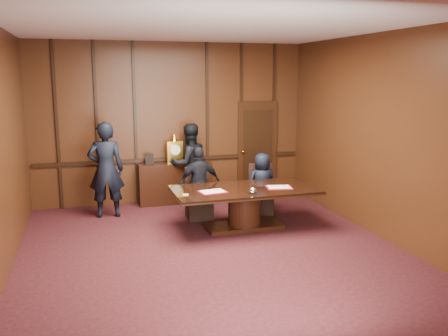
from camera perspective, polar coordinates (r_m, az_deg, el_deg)
name	(u,v)px	position (r m, az deg, el deg)	size (l,w,h in m)	color
room	(215,145)	(7.32, -1.04, 2.78)	(7.00, 7.04, 3.50)	black
sideboard	(175,181)	(10.52, -5.90, -1.59)	(1.60, 0.45, 1.54)	black
conference_table	(244,202)	(8.70, 2.47, -4.06)	(2.62, 1.32, 0.76)	black
folder_left	(213,192)	(8.36, -1.37, -2.86)	(0.51, 0.40, 0.02)	#AE1020
folder_right	(279,187)	(8.74, 6.64, -2.31)	(0.51, 0.41, 0.02)	#AE1020
inkstand	(253,191)	(8.22, 3.50, -2.78)	(0.20, 0.14, 0.12)	white
notepad	(185,195)	(8.16, -4.66, -3.23)	(0.10, 0.07, 0.01)	#DEDE6C
chair_left	(199,204)	(9.40, -3.04, -4.29)	(0.49, 0.49, 0.99)	black
chair_right	(261,199)	(9.77, 4.44, -3.72)	(0.59, 0.59, 0.99)	black
signatory_left	(200,183)	(9.22, -2.96, -1.85)	(0.85, 0.35, 1.44)	black
signatory_right	(262,184)	(9.62, 4.60, -1.89)	(0.62, 0.40, 1.26)	black
witness_left	(106,170)	(9.61, -14.01, -0.21)	(0.70, 0.46, 1.91)	black
witness_right	(189,164)	(10.35, -4.19, 0.48)	(0.86, 0.67, 1.77)	black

